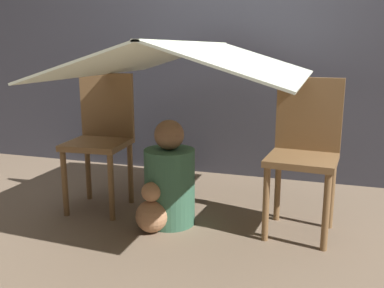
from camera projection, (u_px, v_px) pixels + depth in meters
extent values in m
plane|color=#7A6651|center=(182.00, 233.00, 2.44)|extent=(8.80, 8.80, 0.00)
cube|color=#3D3D47|center=(233.00, 19.00, 3.32)|extent=(7.00, 0.05, 2.50)
cylinder|color=brown|center=(65.00, 184.00, 2.65)|extent=(0.04, 0.04, 0.42)
cylinder|color=brown|center=(111.00, 187.00, 2.58)|extent=(0.04, 0.04, 0.42)
cylinder|color=brown|center=(88.00, 170.00, 2.95)|extent=(0.04, 0.04, 0.42)
cylinder|color=brown|center=(130.00, 173.00, 2.88)|extent=(0.04, 0.04, 0.42)
cube|color=brown|center=(97.00, 144.00, 2.71)|extent=(0.39, 0.39, 0.04)
cube|color=brown|center=(107.00, 105.00, 2.82)|extent=(0.37, 0.06, 0.42)
cylinder|color=brown|center=(266.00, 204.00, 2.31)|extent=(0.04, 0.04, 0.42)
cylinder|color=brown|center=(326.00, 213.00, 2.19)|extent=(0.04, 0.04, 0.42)
cylinder|color=brown|center=(278.00, 187.00, 2.59)|extent=(0.04, 0.04, 0.42)
cylinder|color=brown|center=(331.00, 194.00, 2.47)|extent=(0.04, 0.04, 0.42)
cube|color=brown|center=(302.00, 160.00, 2.34)|extent=(0.40, 0.40, 0.04)
cube|color=brown|center=(309.00, 114.00, 2.44)|extent=(0.37, 0.06, 0.42)
cube|color=silver|center=(141.00, 59.00, 2.50)|extent=(0.64, 1.49, 0.20)
cube|color=silver|center=(248.00, 60.00, 2.31)|extent=(0.64, 1.49, 0.20)
cube|color=silver|center=(192.00, 42.00, 2.39)|extent=(0.04, 1.49, 0.01)
cylinder|color=#38664C|center=(170.00, 187.00, 2.54)|extent=(0.30, 0.30, 0.45)
sphere|color=brown|center=(169.00, 135.00, 2.47)|extent=(0.17, 0.17, 0.17)
sphere|color=tan|center=(152.00, 216.00, 2.44)|extent=(0.19, 0.19, 0.19)
sphere|color=tan|center=(151.00, 192.00, 2.41)|extent=(0.11, 0.11, 0.11)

